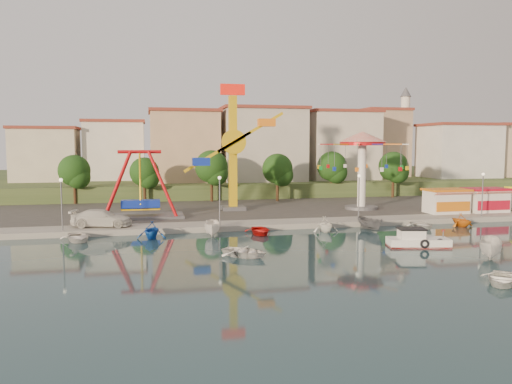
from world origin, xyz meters
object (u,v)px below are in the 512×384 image
object	(u,v)px
cabin_motorboat	(417,241)
van	(102,218)
kamikaze_tower	(237,152)
skiff	(491,248)
wave_swinger	(362,153)
rowboat_a	(245,252)
pirate_ship_ride	(140,186)

from	to	relation	value
cabin_motorboat	van	xyz separation A→B (m)	(-28.48, 14.09, 1.00)
kamikaze_tower	skiff	distance (m)	34.64
wave_swinger	rowboat_a	distance (m)	31.19
wave_swinger	skiff	bearing A→B (deg)	-92.14
wave_swinger	van	xyz separation A→B (m)	(-32.85, -7.74, -6.69)
kamikaze_tower	cabin_motorboat	world-z (taller)	kamikaze_tower
cabin_motorboat	rowboat_a	xyz separation A→B (m)	(-15.92, -0.54, -0.09)
wave_swinger	cabin_motorboat	xyz separation A→B (m)	(-4.37, -21.84, -7.69)
pirate_ship_ride	kamikaze_tower	world-z (taller)	kamikaze_tower
cabin_motorboat	van	distance (m)	31.79
kamikaze_tower	skiff	xyz separation A→B (m)	(15.50, -30.07, -7.47)
kamikaze_tower	van	size ratio (longest dim) A/B	2.64
kamikaze_tower	skiff	bearing A→B (deg)	-62.72
kamikaze_tower	wave_swinger	world-z (taller)	kamikaze_tower
rowboat_a	van	bearing A→B (deg)	82.95
pirate_ship_ride	skiff	xyz separation A→B (m)	(27.87, -25.73, -3.52)
skiff	van	bearing A→B (deg)	-173.73
wave_swinger	cabin_motorboat	bearing A→B (deg)	-101.31
pirate_ship_ride	wave_swinger	size ratio (longest dim) A/B	0.86
pirate_ship_ride	skiff	distance (m)	38.10
kamikaze_tower	van	world-z (taller)	kamikaze_tower
kamikaze_tower	cabin_motorboat	size ratio (longest dim) A/B	2.89
wave_swinger	cabin_motorboat	size ratio (longest dim) A/B	2.03
wave_swinger	van	size ratio (longest dim) A/B	1.86
skiff	pirate_ship_ride	bearing A→B (deg)	175.30
cabin_motorboat	pirate_ship_ride	bearing A→B (deg)	153.17
kamikaze_tower	cabin_motorboat	xyz separation A→B (m)	(12.16, -24.47, -7.84)
rowboat_a	skiff	world-z (taller)	skiff
pirate_ship_ride	kamikaze_tower	bearing A→B (deg)	19.30
pirate_ship_ride	van	xyz separation A→B (m)	(-3.95, -6.05, -2.89)
cabin_motorboat	kamikaze_tower	bearing A→B (deg)	128.98
van	wave_swinger	bearing A→B (deg)	-67.26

